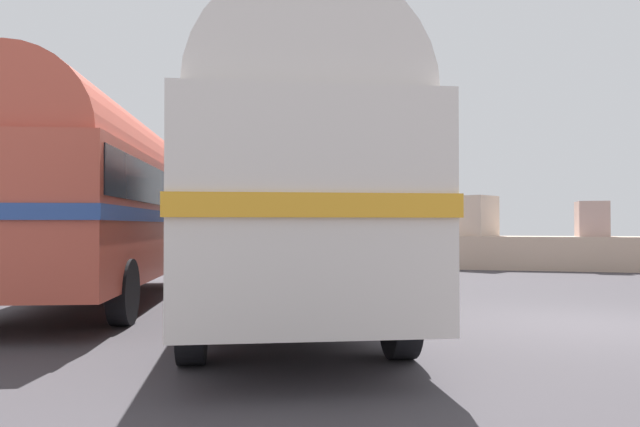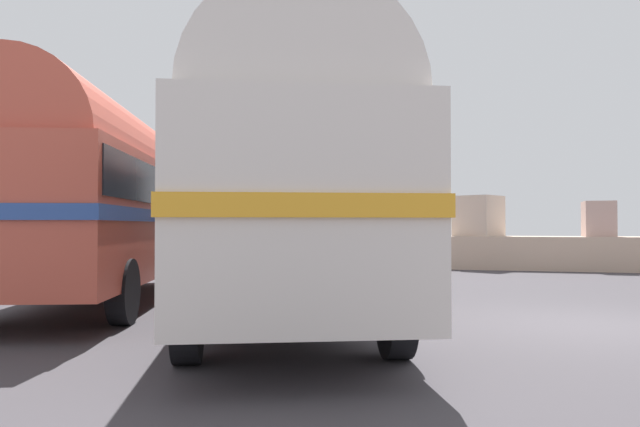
% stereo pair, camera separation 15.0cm
% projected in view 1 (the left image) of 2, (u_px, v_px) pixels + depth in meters
% --- Properties ---
extents(ground, '(32.00, 26.00, 0.02)m').
position_uv_depth(ground, '(596.00, 326.00, 8.85)').
color(ground, '#3E3A3F').
extents(breakwater, '(31.36, 2.15, 2.46)m').
position_uv_depth(breakwater, '(530.00, 246.00, 20.27)').
color(breakwater, '#C1A791').
rests_on(breakwater, ground).
extents(vintage_coach, '(5.41, 8.86, 3.70)m').
position_uv_depth(vintage_coach, '(282.00, 186.00, 9.13)').
color(vintage_coach, black).
rests_on(vintage_coach, ground).
extents(second_coach, '(5.08, 8.89, 3.70)m').
position_uv_depth(second_coach, '(97.00, 194.00, 11.38)').
color(second_coach, black).
rests_on(second_coach, ground).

